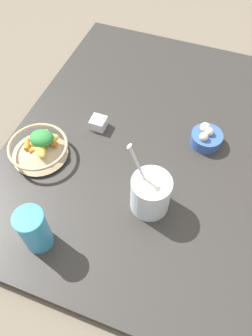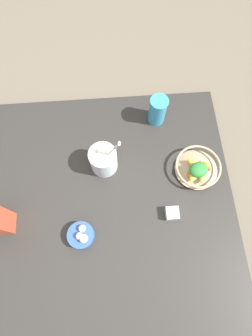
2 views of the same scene
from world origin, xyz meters
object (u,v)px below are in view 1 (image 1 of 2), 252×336
at_px(drinking_cup, 34,229).
at_px(garlic_bowl, 206,137).
at_px(fruit_bowl, 39,147).
at_px(yogurt_tub, 151,193).
at_px(spice_jar, 98,123).

distance_m(drinking_cup, garlic_bowl, 0.61).
height_order(fruit_bowl, yogurt_tub, yogurt_tub).
bearing_deg(drinking_cup, garlic_bowl, 145.31).
distance_m(fruit_bowl, spice_jar, 0.22).
bearing_deg(garlic_bowl, yogurt_tub, -19.28).
relative_size(fruit_bowl, yogurt_tub, 0.80).
relative_size(yogurt_tub, spice_jar, 4.72).
distance_m(fruit_bowl, yogurt_tub, 0.39).
relative_size(fruit_bowl, drinking_cup, 1.30).
bearing_deg(fruit_bowl, yogurt_tub, 81.99).
distance_m(yogurt_tub, garlic_bowl, 0.31).
bearing_deg(garlic_bowl, spice_jar, -80.60).
bearing_deg(fruit_bowl, drinking_cup, 27.98).
xyz_separation_m(fruit_bowl, yogurt_tub, (0.05, 0.39, 0.03)).
distance_m(yogurt_tub, drinking_cup, 0.33).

